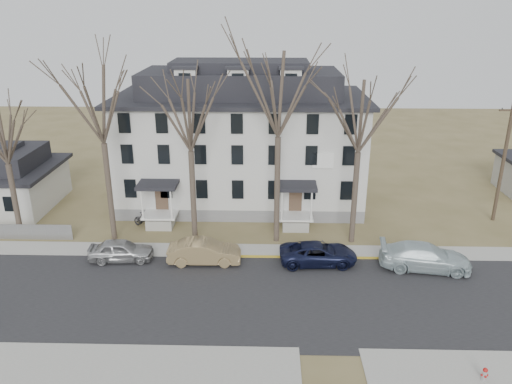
{
  "coord_description": "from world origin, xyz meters",
  "views": [
    {
      "loc": [
        0.38,
        -23.29,
        16.3
      ],
      "look_at": [
        -0.48,
        9.0,
        4.1
      ],
      "focal_mm": 35.0,
      "sensor_mm": 36.0,
      "label": 1
    }
  ],
  "objects_px": {
    "tree_mid_left": "(189,111)",
    "car_tan": "(204,252)",
    "small_house": "(5,181)",
    "car_silver": "(121,251)",
    "bicycle_right": "(145,219)",
    "car_navy": "(318,254)",
    "boarding_house": "(241,141)",
    "car_white": "(425,257)",
    "tree_bungalow": "(2,131)",
    "fire_hydrant": "(484,375)",
    "tree_center": "(279,89)",
    "bicycle_left": "(143,222)",
    "tree_far_left": "(99,99)",
    "tree_mid_right": "(361,111)",
    "utility_pole_far": "(503,162)"
  },
  "relations": [
    {
      "from": "tree_mid_left",
      "to": "bicycle_left",
      "type": "height_order",
      "value": "tree_mid_left"
    },
    {
      "from": "tree_mid_right",
      "to": "bicycle_right",
      "type": "relative_size",
      "value": 7.15
    },
    {
      "from": "tree_mid_right",
      "to": "utility_pole_far",
      "type": "distance_m",
      "value": 13.55
    },
    {
      "from": "boarding_house",
      "to": "tree_far_left",
      "type": "bearing_deg",
      "value": -137.82
    },
    {
      "from": "tree_far_left",
      "to": "car_silver",
      "type": "xyz_separation_m",
      "value": [
        1.49,
        -3.34,
        -9.61
      ]
    },
    {
      "from": "tree_far_left",
      "to": "tree_mid_left",
      "type": "xyz_separation_m",
      "value": [
        6.0,
        0.0,
        -0.74
      ]
    },
    {
      "from": "tree_far_left",
      "to": "fire_hydrant",
      "type": "bearing_deg",
      "value": -34.01
    },
    {
      "from": "car_tan",
      "to": "fire_hydrant",
      "type": "xyz_separation_m",
      "value": [
        14.23,
        -10.89,
        -0.41
      ]
    },
    {
      "from": "boarding_house",
      "to": "car_tan",
      "type": "xyz_separation_m",
      "value": [
        -1.86,
        -11.68,
        -4.58
      ]
    },
    {
      "from": "tree_far_left",
      "to": "fire_hydrant",
      "type": "distance_m",
      "value": 27.64
    },
    {
      "from": "utility_pole_far",
      "to": "car_white",
      "type": "height_order",
      "value": "utility_pole_far"
    },
    {
      "from": "small_house",
      "to": "car_navy",
      "type": "height_order",
      "value": "small_house"
    },
    {
      "from": "tree_center",
      "to": "bicycle_left",
      "type": "bearing_deg",
      "value": 169.23
    },
    {
      "from": "boarding_house",
      "to": "tree_center",
      "type": "distance_m",
      "value": 10.39
    },
    {
      "from": "boarding_house",
      "to": "car_silver",
      "type": "xyz_separation_m",
      "value": [
        -7.51,
        -11.5,
        -4.65
      ]
    },
    {
      "from": "car_silver",
      "to": "fire_hydrant",
      "type": "bearing_deg",
      "value": -123.38
    },
    {
      "from": "utility_pole_far",
      "to": "car_tan",
      "type": "height_order",
      "value": "utility_pole_far"
    },
    {
      "from": "boarding_house",
      "to": "utility_pole_far",
      "type": "bearing_deg",
      "value": -10.92
    },
    {
      "from": "tree_mid_left",
      "to": "car_tan",
      "type": "relative_size",
      "value": 2.63
    },
    {
      "from": "tree_mid_left",
      "to": "tree_mid_right",
      "type": "height_order",
      "value": "same"
    },
    {
      "from": "car_tan",
      "to": "bicycle_right",
      "type": "bearing_deg",
      "value": 41.0
    },
    {
      "from": "tree_bungalow",
      "to": "car_silver",
      "type": "distance_m",
      "value": 11.74
    },
    {
      "from": "bicycle_right",
      "to": "fire_hydrant",
      "type": "bearing_deg",
      "value": -125.19
    },
    {
      "from": "tree_mid_right",
      "to": "car_navy",
      "type": "relative_size",
      "value": 2.48
    },
    {
      "from": "tree_mid_right",
      "to": "tree_bungalow",
      "type": "relative_size",
      "value": 1.18
    },
    {
      "from": "boarding_house",
      "to": "utility_pole_far",
      "type": "height_order",
      "value": "boarding_house"
    },
    {
      "from": "bicycle_right",
      "to": "fire_hydrant",
      "type": "relative_size",
      "value": 2.32
    },
    {
      "from": "boarding_house",
      "to": "tree_mid_left",
      "type": "relative_size",
      "value": 1.63
    },
    {
      "from": "car_silver",
      "to": "car_navy",
      "type": "distance_m",
      "value": 13.25
    },
    {
      "from": "car_silver",
      "to": "bicycle_right",
      "type": "height_order",
      "value": "car_silver"
    },
    {
      "from": "car_white",
      "to": "car_navy",
      "type": "bearing_deg",
      "value": 92.89
    },
    {
      "from": "small_house",
      "to": "bicycle_right",
      "type": "xyz_separation_m",
      "value": [
        12.75,
        -3.82,
        -1.71
      ]
    },
    {
      "from": "tree_bungalow",
      "to": "car_white",
      "type": "distance_m",
      "value": 29.81
    },
    {
      "from": "tree_far_left",
      "to": "tree_mid_right",
      "type": "height_order",
      "value": "tree_far_left"
    },
    {
      "from": "bicycle_right",
      "to": "utility_pole_far",
      "type": "bearing_deg",
      "value": -80.85
    },
    {
      "from": "tree_center",
      "to": "tree_mid_left",
      "type": "bearing_deg",
      "value": 180.0
    },
    {
      "from": "tree_center",
      "to": "bicycle_left",
      "type": "xyz_separation_m",
      "value": [
        -10.36,
        1.97,
        -10.6
      ]
    },
    {
      "from": "tree_mid_left",
      "to": "car_navy",
      "type": "height_order",
      "value": "tree_mid_left"
    },
    {
      "from": "boarding_house",
      "to": "bicycle_left",
      "type": "height_order",
      "value": "boarding_house"
    },
    {
      "from": "tree_mid_left",
      "to": "tree_bungalow",
      "type": "distance_m",
      "value": 13.08
    },
    {
      "from": "tree_bungalow",
      "to": "fire_hydrant",
      "type": "bearing_deg",
      "value": -26.94
    },
    {
      "from": "car_white",
      "to": "tree_far_left",
      "type": "bearing_deg",
      "value": 86.97
    },
    {
      "from": "small_house",
      "to": "tree_bungalow",
      "type": "bearing_deg",
      "value": -57.16
    },
    {
      "from": "boarding_house",
      "to": "fire_hydrant",
      "type": "bearing_deg",
      "value": -61.28
    },
    {
      "from": "tree_mid_right",
      "to": "bicycle_left",
      "type": "relative_size",
      "value": 6.91
    },
    {
      "from": "tree_mid_right",
      "to": "car_tan",
      "type": "bearing_deg",
      "value": -161.2
    },
    {
      "from": "tree_mid_left",
      "to": "boarding_house",
      "type": "bearing_deg",
      "value": 69.8
    },
    {
      "from": "small_house",
      "to": "car_silver",
      "type": "relative_size",
      "value": 2.02
    },
    {
      "from": "boarding_house",
      "to": "tree_mid_right",
      "type": "height_order",
      "value": "tree_mid_right"
    },
    {
      "from": "boarding_house",
      "to": "tree_bungalow",
      "type": "bearing_deg",
      "value": -152.99
    }
  ]
}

